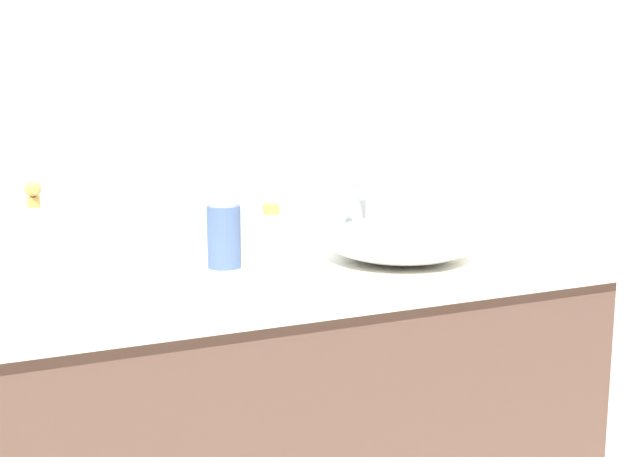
# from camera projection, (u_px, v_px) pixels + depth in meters

# --- Properties ---
(bathroom_wall_rear) EXTENTS (6.00, 0.06, 2.60)m
(bathroom_wall_rear) POSITION_uv_depth(u_px,v_px,m) (174.00, 54.00, 1.76)
(bathroom_wall_rear) COLOR silver
(bathroom_wall_rear) RESTS_ON ground
(sink_basin) EXTENTS (0.32, 0.33, 0.09)m
(sink_basin) POSITION_uv_depth(u_px,v_px,m) (400.00, 240.00, 1.68)
(sink_basin) COLOR white
(sink_basin) RESTS_ON vanity_counter
(faucet) EXTENTS (0.03, 0.14, 0.17)m
(faucet) POSITION_uv_depth(u_px,v_px,m) (362.00, 207.00, 1.83)
(faucet) COLOR silver
(faucet) RESTS_ON vanity_counter
(soap_dispenser) EXTENTS (0.05, 0.05, 0.21)m
(soap_dispenser) POSITION_uv_depth(u_px,v_px,m) (37.00, 249.00, 1.34)
(soap_dispenser) COLOR white
(soap_dispenser) RESTS_ON vanity_counter
(lotion_bottle) EXTENTS (0.05, 0.05, 0.13)m
(lotion_bottle) POSITION_uv_depth(u_px,v_px,m) (271.00, 235.00, 1.68)
(lotion_bottle) COLOR silver
(lotion_bottle) RESTS_ON vanity_counter
(perfume_bottle) EXTENTS (0.07, 0.07, 0.15)m
(perfume_bottle) POSITION_uv_depth(u_px,v_px,m) (224.00, 234.00, 1.61)
(perfume_bottle) COLOR #4C669B
(perfume_bottle) RESTS_ON vanity_counter
(candle_jar) EXTENTS (0.05, 0.05, 0.03)m
(candle_jar) POSITION_uv_depth(u_px,v_px,m) (113.00, 271.00, 1.51)
(candle_jar) COLOR silver
(candle_jar) RESTS_ON vanity_counter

